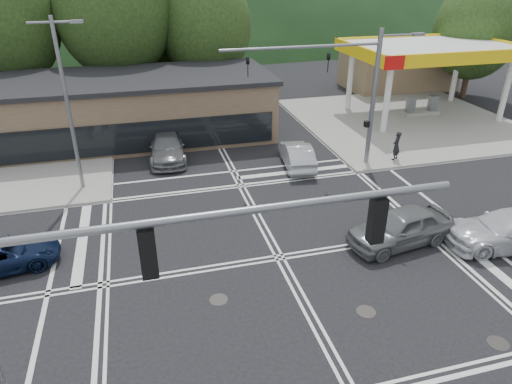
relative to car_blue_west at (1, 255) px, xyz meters
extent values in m
plane|color=black|center=(11.12, -2.19, -0.62)|extent=(120.00, 120.00, 0.00)
cube|color=gray|center=(26.12, 12.81, -0.55)|extent=(16.00, 16.00, 0.15)
cylinder|color=silver|center=(23.12, 10.81, 1.88)|extent=(0.44, 0.44, 5.00)
cylinder|color=silver|center=(23.12, 16.81, 1.88)|extent=(0.44, 0.44, 5.00)
cylinder|color=silver|center=(33.12, 10.81, 1.88)|extent=(0.44, 0.44, 5.00)
cylinder|color=silver|center=(33.12, 16.81, 1.88)|extent=(0.44, 0.44, 5.00)
cube|color=silver|center=(28.12, 13.81, 4.68)|extent=(12.00, 8.00, 0.60)
cube|color=yellow|center=(28.12, 9.81, 4.68)|extent=(12.20, 0.25, 0.90)
cube|color=yellow|center=(28.12, 17.81, 4.68)|extent=(12.20, 0.25, 0.90)
cube|color=yellow|center=(22.12, 13.81, 4.68)|extent=(0.25, 8.20, 0.90)
cube|color=yellow|center=(34.12, 13.81, 4.68)|extent=(0.25, 8.20, 0.90)
cube|color=red|center=(22.62, 9.66, 4.68)|extent=(1.40, 0.12, 0.90)
cube|color=gray|center=(28.12, 13.81, -0.37)|extent=(3.00, 1.00, 0.30)
cube|color=slate|center=(27.12, 13.81, 0.33)|extent=(0.60, 0.50, 1.30)
cube|color=slate|center=(29.12, 13.81, 0.33)|extent=(0.60, 0.50, 1.30)
cube|color=#846B4F|center=(31.12, 22.81, 1.28)|extent=(10.00, 6.00, 3.80)
cube|color=brown|center=(3.12, 14.81, 1.38)|extent=(24.00, 8.00, 4.00)
ellipsoid|color=black|center=(11.12, 87.81, -0.62)|extent=(252.00, 126.00, 140.00)
cylinder|color=#382619|center=(-2.88, 21.81, 1.80)|extent=(0.50, 0.50, 4.84)
ellipsoid|color=black|center=(-2.88, 21.81, 6.53)|extent=(8.00, 8.00, 9.20)
cylinder|color=#382619|center=(5.12, 21.81, 2.02)|extent=(0.50, 0.50, 5.28)
ellipsoid|color=black|center=(5.12, 21.81, 7.18)|extent=(9.00, 9.00, 10.35)
cylinder|color=#382619|center=(12.12, 21.81, 1.58)|extent=(0.50, 0.50, 4.40)
ellipsoid|color=black|center=(12.12, 21.81, 5.88)|extent=(7.60, 7.60, 8.74)
cylinder|color=#382619|center=(9.12, 25.81, 1.80)|extent=(0.50, 0.50, 4.84)
ellipsoid|color=black|center=(9.12, 25.81, 6.53)|extent=(8.40, 8.40, 9.66)
cylinder|color=#382619|center=(35.12, 17.81, 1.36)|extent=(0.50, 0.50, 3.96)
ellipsoid|color=black|center=(35.12, 17.81, 5.23)|extent=(7.20, 7.20, 8.28)
cylinder|color=slate|center=(2.62, 6.81, 3.88)|extent=(0.20, 0.20, 9.00)
cylinder|color=slate|center=(2.62, 6.81, 8.08)|extent=(2.20, 0.12, 0.12)
cube|color=slate|center=(3.72, 6.81, 8.08)|extent=(0.60, 0.25, 0.15)
cylinder|color=slate|center=(19.32, 6.01, 3.38)|extent=(0.28, 0.28, 8.00)
cylinder|color=slate|center=(14.82, 6.01, 6.58)|extent=(9.00, 0.16, 0.16)
imported|color=black|center=(16.32, 6.01, 5.68)|extent=(0.16, 0.20, 1.00)
imported|color=black|center=(11.82, 6.01, 5.68)|extent=(0.16, 0.20, 1.00)
cylinder|color=slate|center=(20.52, 6.01, 6.98)|extent=(2.40, 0.12, 0.12)
cube|color=slate|center=(21.62, 6.01, 6.98)|extent=(0.70, 0.30, 0.15)
cube|color=black|center=(19.07, 6.01, 1.98)|extent=(0.25, 0.30, 0.35)
cylinder|color=slate|center=(7.42, -10.39, 6.58)|extent=(9.00, 0.16, 0.16)
cube|color=black|center=(5.92, -10.39, 5.98)|extent=(0.30, 0.25, 1.00)
cube|color=black|center=(10.42, -10.39, 5.98)|extent=(0.30, 0.25, 1.00)
imported|color=black|center=(0.00, 0.00, 0.00)|extent=(4.75, 2.79, 1.24)
imported|color=slate|center=(16.58, -2.49, 0.21)|extent=(5.13, 2.70, 1.66)
imported|color=silver|center=(21.13, -3.89, 0.19)|extent=(5.88, 3.16, 1.62)
imported|color=#A8ABB0|center=(15.06, 6.81, 0.11)|extent=(2.16, 4.62, 1.47)
imported|color=beige|center=(14.83, 16.45, 0.19)|extent=(2.23, 4.89, 1.62)
imported|color=slate|center=(7.54, 10.06, 0.15)|extent=(2.46, 5.43, 1.54)
imported|color=black|center=(21.22, 5.89, 0.43)|extent=(0.79, 0.73, 1.80)
camera|label=1|loc=(6.05, -17.40, 10.62)|focal=32.00mm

